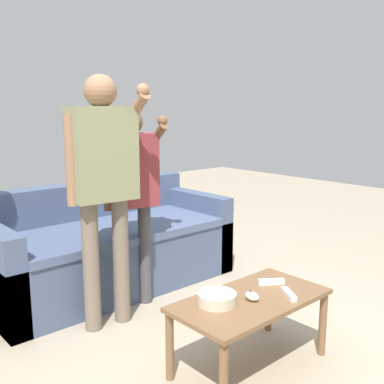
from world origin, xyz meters
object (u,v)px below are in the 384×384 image
(player_center, at_px, (132,185))
(player_left, at_px, (103,173))
(game_remote_nunchuk, at_px, (252,296))
(snack_bowl, at_px, (217,298))
(game_remote_wand_far, at_px, (289,294))
(coffee_table, at_px, (251,308))
(game_remote_wand_near, at_px, (271,282))
(couch, at_px, (107,248))

(player_center, height_order, player_left, player_left)
(game_remote_nunchuk, distance_m, player_left, 1.18)
(snack_bowl, height_order, game_remote_wand_far, snack_bowl)
(game_remote_nunchuk, bearing_deg, player_center, 90.25)
(coffee_table, height_order, game_remote_nunchuk, game_remote_nunchuk)
(game_remote_wand_near, bearing_deg, game_remote_wand_far, -111.36)
(player_center, xyz_separation_m, game_remote_wand_near, (0.26, -1.04, -0.47))
(couch, relative_size, player_center, 1.37)
(game_remote_nunchuk, bearing_deg, player_left, 107.63)
(couch, relative_size, game_remote_wand_far, 13.42)
(snack_bowl, height_order, game_remote_wand_near, snack_bowl)
(couch, relative_size, player_left, 1.20)
(coffee_table, distance_m, game_remote_nunchuk, 0.09)
(player_left, bearing_deg, coffee_table, -70.85)
(couch, relative_size, game_remote_nunchuk, 22.08)
(player_center, relative_size, game_remote_wand_far, 9.79)
(couch, height_order, player_center, player_center)
(game_remote_nunchuk, xyz_separation_m, game_remote_wand_near, (0.26, 0.07, -0.01))
(couch, height_order, game_remote_nunchuk, couch)
(game_remote_nunchuk, relative_size, game_remote_wand_far, 0.61)
(player_center, bearing_deg, snack_bowl, -99.23)
(coffee_table, distance_m, snack_bowl, 0.22)
(player_center, relative_size, player_left, 0.87)
(player_center, bearing_deg, coffee_table, -88.68)
(snack_bowl, distance_m, game_remote_wand_far, 0.41)
(couch, xyz_separation_m, player_left, (-0.37, -0.62, 0.72))
(coffee_table, xyz_separation_m, game_remote_wand_far, (0.17, -0.13, 0.07))
(couch, distance_m, player_left, 1.03)
(player_center, distance_m, game_remote_wand_far, 1.32)
(player_center, bearing_deg, player_left, -154.85)
(snack_bowl, distance_m, game_remote_wand_near, 0.43)
(coffee_table, bearing_deg, couch, 88.36)
(snack_bowl, bearing_deg, game_remote_nunchuk, -28.57)
(coffee_table, xyz_separation_m, player_left, (-0.33, 0.95, 0.68))
(snack_bowl, height_order, player_left, player_left)
(player_center, bearing_deg, couch, 81.73)
(couch, distance_m, snack_bowl, 1.53)
(game_remote_wand_near, xyz_separation_m, game_remote_wand_far, (-0.07, -0.18, 0.00))
(player_left, bearing_deg, game_remote_wand_near, -57.89)
(couch, xyz_separation_m, game_remote_wand_far, (0.12, -1.70, 0.12))
(couch, bearing_deg, snack_bowl, -98.92)
(game_remote_wand_far, bearing_deg, coffee_table, 142.70)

